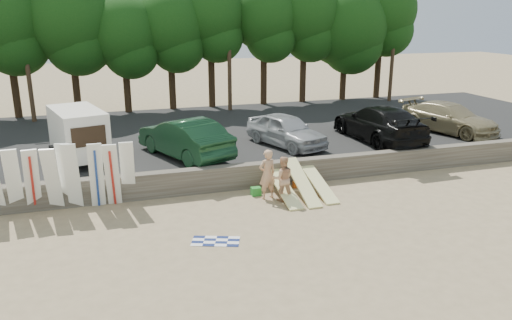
% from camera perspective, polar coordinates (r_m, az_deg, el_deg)
% --- Properties ---
extents(ground, '(120.00, 120.00, 0.00)m').
position_cam_1_polar(ground, '(18.15, 3.61, -5.98)').
color(ground, tan).
rests_on(ground, ground).
extents(seawall, '(44.00, 0.50, 1.00)m').
position_cam_1_polar(seawall, '(20.63, 0.68, -1.64)').
color(seawall, '#6B6356').
rests_on(seawall, ground).
extents(parking_lot, '(44.00, 14.50, 0.70)m').
position_cam_1_polar(parking_lot, '(27.63, -4.13, 2.72)').
color(parking_lot, '#282828').
rests_on(parking_lot, ground).
extents(treeline, '(33.10, 6.20, 9.33)m').
position_cam_1_polar(treeline, '(33.63, -8.60, 15.67)').
color(treeline, '#382616').
rests_on(treeline, parking_lot).
extents(utility_poles, '(25.80, 0.26, 9.00)m').
position_cam_1_polar(utility_poles, '(32.68, -3.10, 13.90)').
color(utility_poles, '#473321').
rests_on(utility_poles, parking_lot).
extents(box_trailer, '(2.75, 3.93, 2.29)m').
position_cam_1_polar(box_trailer, '(22.74, -19.64, 2.99)').
color(box_trailer, silver).
rests_on(box_trailer, parking_lot).
extents(car_1, '(3.80, 5.61, 1.75)m').
position_cam_1_polar(car_1, '(22.41, -8.16, 2.53)').
color(car_1, '#14391F').
rests_on(car_1, parking_lot).
extents(car_2, '(3.27, 4.93, 1.56)m').
position_cam_1_polar(car_2, '(24.08, 3.45, 3.42)').
color(car_2, '#A5A6AA').
rests_on(car_2, parking_lot).
extents(car_3, '(2.64, 6.16, 1.77)m').
position_cam_1_polar(car_3, '(25.83, 13.85, 4.11)').
color(car_3, black).
rests_on(car_3, parking_lot).
extents(car_4, '(3.82, 5.82, 1.57)m').
position_cam_1_polar(car_4, '(28.78, 21.20, 4.51)').
color(car_4, '#988961').
rests_on(car_4, parking_lot).
extents(surfboard_upright_1, '(0.57, 0.79, 2.52)m').
position_cam_1_polar(surfboard_upright_1, '(19.34, -25.97, -2.27)').
color(surfboard_upright_1, white).
rests_on(surfboard_upright_1, ground).
extents(surfboard_upright_2, '(0.64, 0.92, 2.50)m').
position_cam_1_polar(surfboard_upright_2, '(19.20, -24.21, -2.22)').
color(surfboard_upright_2, white).
rests_on(surfboard_upright_2, ground).
extents(surfboard_upright_3, '(0.58, 0.90, 2.49)m').
position_cam_1_polar(surfboard_upright_3, '(19.05, -22.25, -2.14)').
color(surfboard_upright_3, white).
rests_on(surfboard_upright_3, ground).
extents(surfboard_upright_4, '(0.58, 0.62, 2.57)m').
position_cam_1_polar(surfboard_upright_4, '(19.17, -20.81, -1.74)').
color(surfboard_upright_4, white).
rests_on(surfboard_upright_4, ground).
extents(surfboard_upright_5, '(0.55, 0.64, 2.56)m').
position_cam_1_polar(surfboard_upright_5, '(19.08, -20.25, -1.79)').
color(surfboard_upright_5, white).
rests_on(surfboard_upright_5, ground).
extents(surfboard_upright_6, '(0.53, 0.70, 2.54)m').
position_cam_1_polar(surfboard_upright_6, '(18.95, -17.76, -1.69)').
color(surfboard_upright_6, white).
rests_on(surfboard_upright_6, ground).
extents(surfboard_upright_7, '(0.57, 0.87, 2.50)m').
position_cam_1_polar(surfboard_upright_7, '(18.89, -16.11, -1.66)').
color(surfboard_upright_7, white).
rests_on(surfboard_upright_7, ground).
extents(surfboard_upright_8, '(0.53, 0.87, 2.49)m').
position_cam_1_polar(surfboard_upright_8, '(19.13, -14.45, -1.32)').
color(surfboard_upright_8, white).
rests_on(surfboard_upright_8, ground).
extents(surfboard_low_0, '(0.56, 2.92, 0.81)m').
position_cam_1_polar(surfboard_low_0, '(19.44, 3.15, -3.13)').
color(surfboard_low_0, '#F4ED9A').
rests_on(surfboard_low_0, ground).
extents(surfboard_low_1, '(0.56, 2.81, 1.18)m').
position_cam_1_polar(surfboard_low_1, '(19.54, 5.27, -2.49)').
color(surfboard_low_1, '#F4ED9A').
rests_on(surfboard_low_1, ground).
extents(surfboard_low_2, '(0.56, 2.91, 0.85)m').
position_cam_1_polar(surfboard_low_2, '(20.07, 7.10, -2.52)').
color(surfboard_low_2, '#F4ED9A').
rests_on(surfboard_low_2, ground).
extents(beachgoer_a, '(0.79, 0.60, 1.96)m').
position_cam_1_polar(beachgoer_a, '(19.11, 1.29, -1.63)').
color(beachgoer_a, tan).
rests_on(beachgoer_a, ground).
extents(beachgoer_b, '(0.95, 0.81, 1.74)m').
position_cam_1_polar(beachgoer_b, '(18.98, 3.07, -2.13)').
color(beachgoer_b, tan).
rests_on(beachgoer_b, ground).
extents(cooler, '(0.38, 0.30, 0.32)m').
position_cam_1_polar(cooler, '(19.69, -0.00, -3.60)').
color(cooler, '#268D2E').
rests_on(cooler, ground).
extents(gear_bag, '(0.34, 0.30, 0.22)m').
position_cam_1_polar(gear_bag, '(20.65, 4.64, -2.83)').
color(gear_bag, '#CF5718').
rests_on(gear_bag, ground).
extents(beach_towel, '(1.92, 1.92, 0.00)m').
position_cam_1_polar(beach_towel, '(15.99, -4.63, -9.23)').
color(beach_towel, white).
rests_on(beach_towel, ground).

